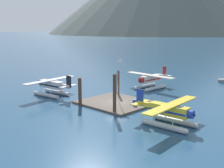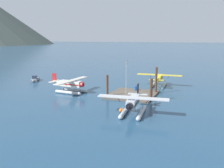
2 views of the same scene
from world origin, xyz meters
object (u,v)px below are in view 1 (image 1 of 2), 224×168
at_px(fuel_drum, 134,102).
at_px(mooring_buoy, 62,92).
at_px(flagpole, 118,74).
at_px(seaplane_yellow_stbd_aft, 169,113).
at_px(seaplane_silver_port_aft, 51,86).
at_px(seaplane_cream_bow_left, 151,80).

height_order(fuel_drum, mooring_buoy, fuel_drum).
xyz_separation_m(flagpole, mooring_buoy, (-10.70, -2.79, -4.01)).
bearing_deg(fuel_drum, seaplane_yellow_stbd_aft, -22.85).
bearing_deg(mooring_buoy, seaplane_silver_port_aft, -96.93).
height_order(flagpole, seaplane_yellow_stbd_aft, flagpole).
xyz_separation_m(fuel_drum, seaplane_cream_bow_left, (-5.98, 12.01, 0.84)).
bearing_deg(seaplane_yellow_stbd_aft, mooring_buoy, 176.65).
distance_m(mooring_buoy, seaplane_silver_port_aft, 2.34).
relative_size(seaplane_silver_port_aft, seaplane_cream_bow_left, 1.00).
height_order(seaplane_silver_port_aft, seaplane_cream_bow_left, same).
bearing_deg(seaplane_silver_port_aft, seaplane_cream_bow_left, 61.12).
relative_size(seaplane_silver_port_aft, seaplane_yellow_stbd_aft, 1.00).
xyz_separation_m(fuel_drum, seaplane_silver_port_aft, (-14.81, -4.01, 0.84)).
height_order(seaplane_silver_port_aft, seaplane_yellow_stbd_aft, same).
relative_size(mooring_buoy, seaplane_cream_bow_left, 0.06).
bearing_deg(fuel_drum, seaplane_cream_bow_left, 116.45).
bearing_deg(seaplane_cream_bow_left, flagpole, -79.43).
relative_size(flagpole, fuel_drum, 7.43).
relative_size(flagpole, seaplane_silver_port_aft, 0.62).
height_order(fuel_drum, seaplane_silver_port_aft, seaplane_silver_port_aft).
bearing_deg(fuel_drum, flagpole, 169.13).
height_order(mooring_buoy, seaplane_cream_bow_left, seaplane_cream_bow_left).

